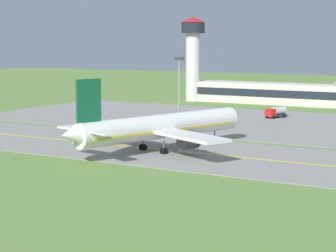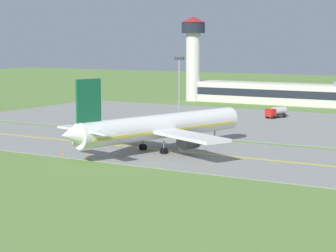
{
  "view_description": "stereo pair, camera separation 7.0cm",
  "coord_description": "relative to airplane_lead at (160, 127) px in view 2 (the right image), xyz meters",
  "views": [
    {
      "loc": [
        59.24,
        -91.46,
        18.3
      ],
      "look_at": [
        5.85,
        1.37,
        4.0
      ],
      "focal_mm": 68.01,
      "sensor_mm": 36.0,
      "label": 1
    },
    {
      "loc": [
        59.3,
        -91.42,
        18.3
      ],
      "look_at": [
        5.85,
        1.37,
        4.0
      ],
      "focal_mm": 68.01,
      "sensor_mm": 36.0,
      "label": 2
    }
  ],
  "objects": [
    {
      "name": "ground_plane",
      "position": [
        -5.71,
        1.1,
        -4.13
      ],
      "size": [
        500.0,
        500.0,
        0.0
      ],
      "primitive_type": "plane",
      "color": "olive"
    },
    {
      "name": "taxiway_strip",
      "position": [
        -5.71,
        1.1,
        -4.08
      ],
      "size": [
        240.0,
        28.0,
        0.1
      ],
      "primitive_type": "cube",
      "color": "gray",
      "rests_on": "ground"
    },
    {
      "name": "apron_pad",
      "position": [
        4.29,
        43.1,
        -4.08
      ],
      "size": [
        140.0,
        52.0,
        0.1
      ],
      "primitive_type": "cube",
      "color": "gray",
      "rests_on": "ground"
    },
    {
      "name": "taxiway_centreline",
      "position": [
        -5.71,
        1.1,
        -4.03
      ],
      "size": [
        220.0,
        0.6,
        0.01
      ],
      "primitive_type": "cube",
      "color": "yellow",
      "rests_on": "taxiway_strip"
    },
    {
      "name": "airplane_lead",
      "position": [
        0.0,
        0.0,
        0.0
      ],
      "size": [
        31.86,
        38.84,
        12.7
      ],
      "color": "white",
      "rests_on": "ground"
    },
    {
      "name": "service_truck_baggage",
      "position": [
        -11.72,
        25.76,
        -2.6
      ],
      "size": [
        3.8,
        6.34,
        2.65
      ],
      "color": "silver",
      "rests_on": "ground"
    },
    {
      "name": "service_truck_catering",
      "position": [
        0.59,
        53.6,
        -2.6
      ],
      "size": [
        3.9,
        6.34,
        2.65
      ],
      "color": "red",
      "rests_on": "ground"
    },
    {
      "name": "terminal_building",
      "position": [
        -5.41,
        87.27,
        -1.09
      ],
      "size": [
        65.1,
        8.98,
        7.25
      ],
      "color": "beige",
      "rests_on": "ground"
    },
    {
      "name": "control_tower",
      "position": [
        -37.7,
        83.64,
        11.44
      ],
      "size": [
        7.6,
        7.6,
        25.74
      ],
      "color": "silver",
      "rests_on": "ground"
    },
    {
      "name": "apron_light_mast",
      "position": [
        -18.07,
        39.32,
        5.19
      ],
      "size": [
        2.4,
        0.5,
        14.7
      ],
      "color": "gray",
      "rests_on": "ground"
    },
    {
      "name": "traffic_cone_near_edge",
      "position": [
        -5.82,
        -11.93,
        -3.83
      ],
      "size": [
        0.44,
        0.44,
        0.6
      ],
      "primitive_type": "cone",
      "color": "orange",
      "rests_on": "ground"
    },
    {
      "name": "traffic_cone_mid_edge",
      "position": [
        4.47,
        14.0,
        -3.83
      ],
      "size": [
        0.44,
        0.44,
        0.6
      ],
      "primitive_type": "cone",
      "color": "orange",
      "rests_on": "ground"
    },
    {
      "name": "traffic_cone_far_edge",
      "position": [
        -11.44,
        -11.41,
        -3.83
      ],
      "size": [
        0.44,
        0.44,
        0.6
      ],
      "primitive_type": "cone",
      "color": "orange",
      "rests_on": "ground"
    }
  ]
}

